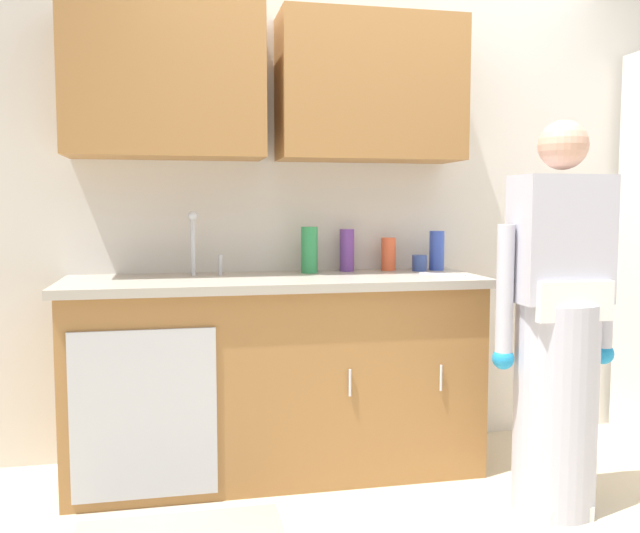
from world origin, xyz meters
The scene contains 12 objects.
ground_plane centered at (0.00, 0.00, 0.00)m, with size 9.00×9.00×0.00m, color beige.
kitchen_wall_with_uppers centered at (-0.14, 0.99, 1.48)m, with size 4.80×0.44×2.70m.
counter_cabinet centered at (-0.55, 0.70, 0.45)m, with size 1.90×0.62×0.90m.
countertop centered at (-0.55, 0.70, 0.92)m, with size 1.96×0.66×0.04m, color #A8A093.
sink centered at (-0.89, 0.71, 0.93)m, with size 0.50×0.36×0.35m.
person_at_sink centered at (0.53, 0.04, 0.69)m, with size 0.55×0.34×1.62m.
bottle_soap centered at (-0.15, 0.91, 1.05)m, with size 0.08×0.08×0.22m, color #66388C.
bottle_water_tall centered at (0.07, 0.92, 1.03)m, with size 0.08×0.08×0.17m, color #E05933.
bottle_dish_liquid centered at (0.33, 0.88, 1.04)m, with size 0.08×0.08×0.21m, color #334CB2.
bottle_water_short centered at (-0.36, 0.86, 1.06)m, with size 0.08×0.08×0.23m, color #2D8C4C.
cup_by_sink centered at (0.22, 0.85, 0.98)m, with size 0.08×0.08×0.08m, color #33478C.
knife_on_counter centered at (0.26, 0.64, 0.94)m, with size 0.24×0.02×0.01m, color silver.
Camera 1 is at (-1.00, -2.47, 1.27)m, focal length 38.19 mm.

